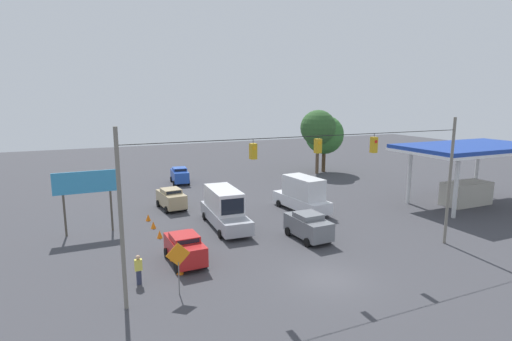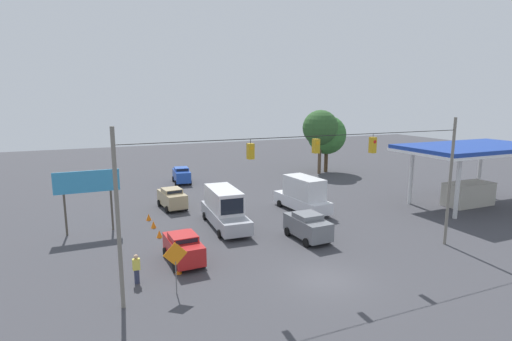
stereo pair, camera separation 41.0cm
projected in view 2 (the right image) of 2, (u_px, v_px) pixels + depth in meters
The scene contains 20 objects.
ground_plane at pixel (326, 280), 22.51m from camera, with size 140.00×140.00×0.00m, color #3D3D42.
overhead_signal_span at pixel (316, 182), 22.85m from camera, with size 21.76×0.38×8.85m.
box_truck_silver_withflow_mid at pixel (224, 208), 31.72m from camera, with size 2.72×7.51×3.03m.
box_truck_white_oncoming_far at pixel (303, 195), 35.88m from camera, with size 2.74×6.57×3.17m.
sedan_red_parked_shoulder at pixel (183, 248), 24.77m from camera, with size 2.03×3.99×1.83m.
sedan_blue_withflow_deep at pixel (182, 175), 47.87m from camera, with size 2.22×4.07×1.93m.
sedan_grey_crossing_near at pixel (307, 226), 28.78m from camera, with size 2.14×4.02×1.96m.
sedan_tan_withflow_far at pixel (172, 198), 36.89m from camera, with size 2.26×4.07×1.90m.
traffic_cone_nearest at pixel (178, 269), 23.27m from camera, with size 0.42×0.42×0.57m, color orange.
traffic_cone_second at pixel (172, 256), 25.22m from camera, with size 0.42×0.42×0.57m, color orange.
traffic_cone_third at pixel (167, 243), 27.35m from camera, with size 0.42×0.42×0.57m, color orange.
traffic_cone_fourth at pixel (159, 234), 29.28m from camera, with size 0.42×0.42×0.57m, color orange.
traffic_cone_fifth at pixel (153, 224), 31.44m from camera, with size 0.42×0.42×0.57m, color orange.
traffic_cone_farthest at pixel (149, 217), 33.40m from camera, with size 0.42×0.42×0.57m, color orange.
gas_station at pixel (471, 162), 37.44m from camera, with size 13.62×7.52×5.78m.
roadside_billboard at pixel (87, 186), 29.79m from camera, with size 4.64×0.16×4.79m.
work_zone_sign at pixel (175, 258), 20.54m from camera, with size 1.27×0.06×2.84m.
pedestrian at pixel (136, 269), 21.96m from camera, with size 0.40×0.28×1.67m.
tree_horizon_left at pixel (327, 135), 54.51m from camera, with size 5.29×5.29×7.80m.
tree_horizon_right at pixel (320, 128), 52.96m from camera, with size 4.72×4.72×8.57m.
Camera 2 is at (12.02, 17.71, 10.11)m, focal length 28.00 mm.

